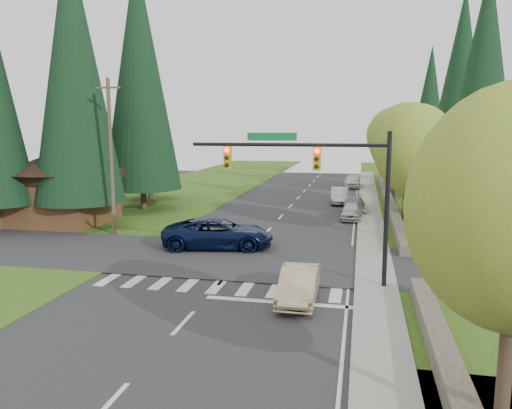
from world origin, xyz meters
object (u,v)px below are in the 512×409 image
(parked_car_c, at_px, (340,196))
(parked_car_d, at_px, (353,182))
(suv_navy, at_px, (218,233))
(parked_car_a, at_px, (352,211))
(parked_car_e, at_px, (352,181))
(parked_car_b, at_px, (354,205))
(sedan_champagne, at_px, (299,284))

(parked_car_c, bearing_deg, parked_car_d, 83.14)
(parked_car_d, bearing_deg, suv_navy, -102.73)
(parked_car_a, height_order, parked_car_c, parked_car_c)
(parked_car_d, relative_size, parked_car_e, 0.95)
(suv_navy, height_order, parked_car_c, suv_navy)
(parked_car_d, bearing_deg, parked_car_a, -89.29)
(suv_navy, relative_size, parked_car_d, 1.51)
(parked_car_b, xyz_separation_m, parked_car_c, (-1.40, 4.70, 0.10))
(parked_car_b, bearing_deg, sedan_champagne, -95.78)
(parked_car_a, xyz_separation_m, parked_car_d, (-0.31, 20.78, 0.07))
(parked_car_a, height_order, parked_car_d, parked_car_d)
(sedan_champagne, distance_m, parked_car_b, 22.21)
(sedan_champagne, distance_m, parked_car_e, 40.97)
(sedan_champagne, xyz_separation_m, parked_car_a, (1.69, 18.74, -0.04))
(parked_car_b, distance_m, parked_car_c, 4.91)
(sedan_champagne, relative_size, parked_car_a, 1.10)
(sedan_champagne, relative_size, parked_car_c, 0.94)
(parked_car_e, bearing_deg, parked_car_c, -95.99)
(sedan_champagne, height_order, suv_navy, suv_navy)
(parked_car_b, relative_size, parked_car_c, 0.98)
(sedan_champagne, relative_size, parked_car_e, 0.94)
(parked_car_b, relative_size, parked_car_e, 0.98)
(sedan_champagne, xyz_separation_m, parked_car_c, (0.43, 26.84, 0.04))
(parked_car_d, distance_m, parked_car_e, 1.44)
(parked_car_b, height_order, parked_car_e, parked_car_e)
(sedan_champagne, height_order, parked_car_c, parked_car_c)
(parked_car_e, bearing_deg, parked_car_d, -88.60)
(parked_car_a, bearing_deg, sedan_champagne, -93.37)
(parked_car_d, bearing_deg, parked_car_c, -94.42)
(parked_car_b, xyz_separation_m, parked_car_e, (-0.55, 18.82, 0.01))
(suv_navy, height_order, parked_car_d, suv_navy)
(parked_car_c, relative_size, parked_car_e, 1.00)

